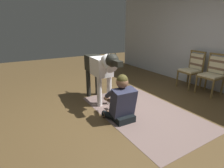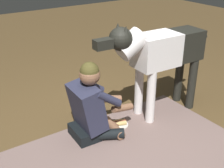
# 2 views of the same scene
# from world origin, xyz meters

# --- Properties ---
(ground_plane) EXTENTS (13.75, 13.75, 0.00)m
(ground_plane) POSITION_xyz_m (0.00, 0.00, 0.00)
(ground_plane) COLOR brown
(area_rug) EXTENTS (2.47, 1.52, 0.01)m
(area_rug) POSITION_xyz_m (0.08, 0.27, 0.00)
(area_rug) COLOR #755E59
(area_rug) RESTS_ON ground
(person_sitting_on_floor) EXTENTS (0.67, 0.58, 0.84)m
(person_sitting_on_floor) POSITION_xyz_m (0.12, -0.25, 0.34)
(person_sitting_on_floor) COLOR black
(person_sitting_on_floor) RESTS_ON ground
(large_dog) EXTENTS (1.54, 0.36, 1.16)m
(large_dog) POSITION_xyz_m (-0.76, -0.21, 0.76)
(large_dog) COLOR white
(large_dog) RESTS_ON ground
(hot_dog_on_plate) EXTENTS (0.21, 0.21, 0.06)m
(hot_dog_on_plate) POSITION_xyz_m (-0.23, -0.23, 0.03)
(hot_dog_on_plate) COLOR silver
(hot_dog_on_plate) RESTS_ON ground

